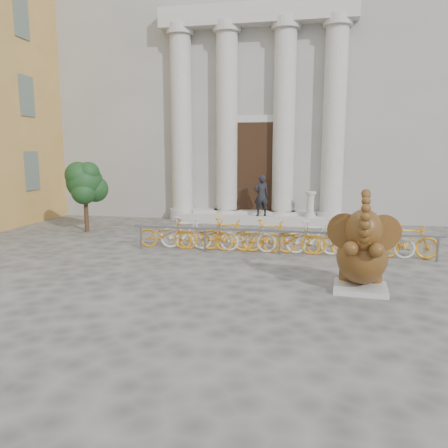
% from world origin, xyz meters
% --- Properties ---
extents(ground, '(80.00, 80.00, 0.00)m').
position_xyz_m(ground, '(0.00, 0.00, 0.00)').
color(ground, '#474442').
rests_on(ground, ground).
extents(classical_building, '(22.00, 10.70, 12.00)m').
position_xyz_m(classical_building, '(0.00, 14.93, 5.98)').
color(classical_building, gray).
rests_on(classical_building, ground).
extents(entrance_steps, '(6.00, 1.20, 0.36)m').
position_xyz_m(entrance_steps, '(0.00, 9.40, 0.18)').
color(entrance_steps, '#A8A59E').
rests_on(entrance_steps, ground).
extents(elephant_statue, '(1.49, 1.68, 2.22)m').
position_xyz_m(elephant_statue, '(3.51, 0.72, 0.81)').
color(elephant_statue, '#A8A59E').
rests_on(elephant_statue, ground).
extents(bike_rack, '(8.96, 0.53, 1.00)m').
position_xyz_m(bike_rack, '(1.53, 4.00, 0.50)').
color(bike_rack, slate).
rests_on(bike_rack, ground).
extents(tree, '(1.51, 1.38, 2.62)m').
position_xyz_m(tree, '(-5.83, 6.11, 1.83)').
color(tree, '#332114').
rests_on(tree, ground).
extents(pedestrian, '(0.72, 0.61, 1.68)m').
position_xyz_m(pedestrian, '(0.39, 9.06, 1.20)').
color(pedestrian, black).
rests_on(pedestrian, entrance_steps).
extents(balustrade_post, '(0.43, 0.43, 1.05)m').
position_xyz_m(balustrade_post, '(2.37, 9.10, 0.84)').
color(balustrade_post, '#A8A59E').
rests_on(balustrade_post, entrance_steps).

